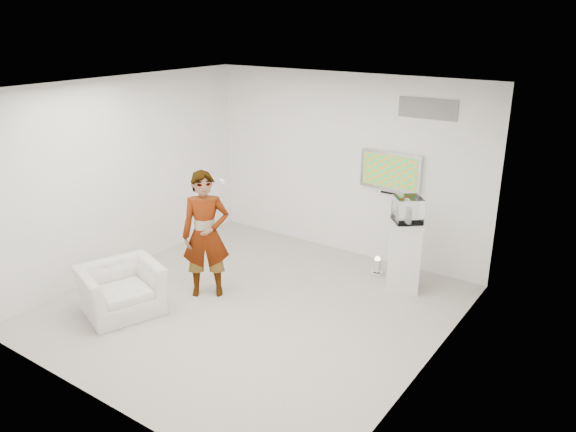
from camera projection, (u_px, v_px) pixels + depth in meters
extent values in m
cube|color=beige|center=(252.00, 307.00, 7.80)|extent=(5.00, 5.00, 0.01)
cube|color=#323134|center=(247.00, 88.00, 6.80)|extent=(5.00, 5.00, 0.01)
cube|color=white|center=(344.00, 165.00, 9.24)|extent=(5.00, 0.01, 3.00)
cube|color=white|center=(87.00, 273.00, 5.37)|extent=(5.00, 0.01, 3.00)
cube|color=white|center=(123.00, 176.00, 8.65)|extent=(0.01, 5.00, 3.00)
cube|color=white|center=(434.00, 247.00, 5.96)|extent=(0.01, 5.00, 3.00)
cube|color=silver|center=(391.00, 171.00, 8.72)|extent=(1.00, 0.08, 0.60)
cube|color=slate|center=(428.00, 109.00, 8.15)|extent=(0.90, 0.02, 0.30)
imported|color=white|center=(206.00, 235.00, 7.89)|extent=(0.80, 0.76, 1.84)
imported|color=white|center=(121.00, 289.00, 7.59)|extent=(1.19, 1.27, 0.66)
cube|color=silver|center=(404.00, 256.00, 8.17)|extent=(0.67, 0.67, 1.05)
cylinder|color=white|center=(377.00, 266.00, 8.71)|extent=(0.24, 0.24, 0.30)
cube|color=silver|center=(408.00, 210.00, 7.93)|extent=(0.52, 0.52, 0.37)
cube|color=silver|center=(407.00, 214.00, 7.96)|extent=(0.15, 0.16, 0.24)
cube|color=silver|center=(222.00, 181.00, 7.80)|extent=(0.15, 0.10, 0.04)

